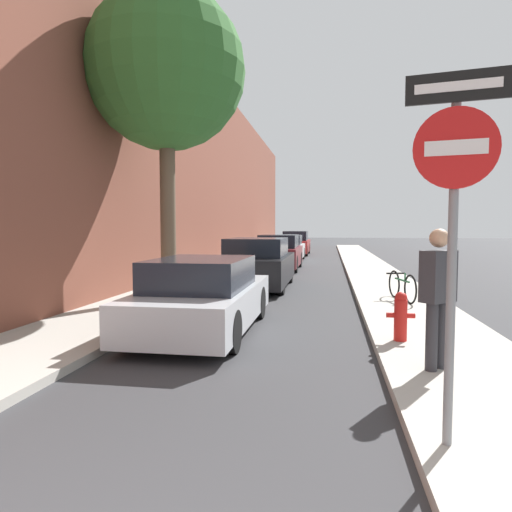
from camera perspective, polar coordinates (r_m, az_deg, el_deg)
ground_plane at (r=16.83m, az=5.04°, el=-2.45°), size 120.00×120.00×0.00m
sidewalk_left at (r=17.28m, az=-4.60°, el=-2.09°), size 2.00×52.00×0.12m
sidewalk_right at (r=16.86m, az=14.92°, el=-2.35°), size 2.00×52.00×0.12m
building_facade_left at (r=17.74m, az=-8.99°, el=11.53°), size 0.70×52.00×8.46m
parked_car_silver at (r=7.77m, az=-6.69°, el=-5.16°), size 1.71×4.03×1.28m
parked_car_black at (r=13.29m, az=0.22°, el=-1.06°), size 1.84×4.23×1.47m
parked_car_maroon at (r=18.98m, az=2.98°, el=0.38°), size 1.71×4.24×1.48m
parked_car_white at (r=24.04m, az=3.96°, el=0.96°), size 1.71×4.14×1.37m
parked_car_red at (r=29.17m, az=5.08°, el=1.58°), size 1.68×4.62×1.54m
street_tree_near at (r=11.31m, az=-11.32°, el=21.99°), size 3.64×3.64×7.10m
fire_hydrant at (r=7.02m, az=17.88°, el=-7.21°), size 0.41×0.19×0.73m
traffic_sign_post at (r=3.67m, az=23.81°, el=6.25°), size 0.71×0.16×2.81m
pedestrian at (r=5.69m, az=22.07°, el=-4.07°), size 0.47×0.46×1.66m
bicycle at (r=10.80m, az=18.01°, el=-3.64°), size 0.51×1.56×0.65m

